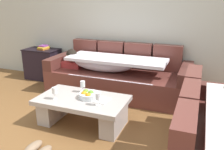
# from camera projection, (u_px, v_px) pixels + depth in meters

# --- Properties ---
(ground_plane) EXTENTS (14.00, 14.00, 0.00)m
(ground_plane) POSITION_uv_depth(u_px,v_px,m) (62.00, 138.00, 2.92)
(ground_plane) COLOR brown
(back_wall) EXTENTS (9.00, 0.10, 2.70)m
(back_wall) POSITION_uv_depth(u_px,v_px,m) (121.00, 15.00, 4.40)
(back_wall) COLOR beige
(back_wall) RESTS_ON ground_plane
(couch_along_wall) EXTENTS (2.48, 0.92, 0.88)m
(couch_along_wall) POSITION_uv_depth(u_px,v_px,m) (116.00, 76.00, 4.22)
(couch_along_wall) COLOR brown
(couch_along_wall) RESTS_ON ground_plane
(coffee_table) EXTENTS (1.20, 0.68, 0.38)m
(coffee_table) POSITION_uv_depth(u_px,v_px,m) (83.00, 108.00, 3.20)
(coffee_table) COLOR #B2AAA6
(coffee_table) RESTS_ON ground_plane
(fruit_bowl) EXTENTS (0.28, 0.28, 0.10)m
(fruit_bowl) POSITION_uv_depth(u_px,v_px,m) (89.00, 95.00, 3.15)
(fruit_bowl) COLOR silver
(fruit_bowl) RESTS_ON coffee_table
(wine_glass_near_left) EXTENTS (0.07, 0.07, 0.17)m
(wine_glass_near_left) POSITION_uv_depth(u_px,v_px,m) (55.00, 91.00, 3.08)
(wine_glass_near_left) COLOR silver
(wine_glass_near_left) RESTS_ON coffee_table
(wine_glass_near_right) EXTENTS (0.07, 0.07, 0.17)m
(wine_glass_near_right) POSITION_uv_depth(u_px,v_px,m) (98.00, 97.00, 2.90)
(wine_glass_near_right) COLOR silver
(wine_glass_near_right) RESTS_ON coffee_table
(wine_glass_far_back) EXTENTS (0.07, 0.07, 0.17)m
(wine_glass_far_back) POSITION_uv_depth(u_px,v_px,m) (83.00, 84.00, 3.32)
(wine_glass_far_back) COLOR silver
(wine_glass_far_back) RESTS_ON coffee_table
(open_magazine) EXTENTS (0.29, 0.23, 0.01)m
(open_magazine) POSITION_uv_depth(u_px,v_px,m) (98.00, 99.00, 3.10)
(open_magazine) COLOR white
(open_magazine) RESTS_ON coffee_table
(side_cabinet) EXTENTS (0.72, 0.44, 0.64)m
(side_cabinet) POSITION_uv_depth(u_px,v_px,m) (43.00, 64.00, 5.02)
(side_cabinet) COLOR black
(side_cabinet) RESTS_ON ground_plane
(book_stack_on_cabinet) EXTENTS (0.19, 0.24, 0.08)m
(book_stack_on_cabinet) POSITION_uv_depth(u_px,v_px,m) (44.00, 48.00, 4.89)
(book_stack_on_cabinet) COLOR #B76623
(book_stack_on_cabinet) RESTS_ON side_cabinet
(pair_of_shoes) EXTENTS (0.30, 0.32, 0.09)m
(pair_of_shoes) POSITION_uv_depth(u_px,v_px,m) (38.00, 150.00, 2.62)
(pair_of_shoes) COLOR #8C7259
(pair_of_shoes) RESTS_ON ground_plane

